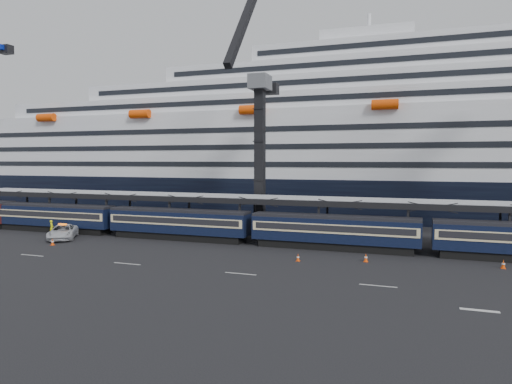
% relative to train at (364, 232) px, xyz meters
% --- Properties ---
extents(ground, '(260.00, 260.00, 0.00)m').
position_rel_train_xyz_m(ground, '(4.65, -10.00, -2.20)').
color(ground, black).
rests_on(ground, ground).
extents(train, '(133.05, 3.00, 4.05)m').
position_rel_train_xyz_m(train, '(0.00, 0.00, 0.00)').
color(train, black).
rests_on(train, ground).
extents(canopy, '(130.00, 6.25, 5.53)m').
position_rel_train_xyz_m(canopy, '(4.65, 4.00, 3.05)').
color(canopy, '#95979C').
rests_on(canopy, ground).
extents(cruise_ship, '(214.09, 28.84, 34.00)m').
position_rel_train_xyz_m(cruise_ship, '(3.57, 35.99, 10.14)').
color(cruise_ship, black).
rests_on(cruise_ship, ground).
extents(crane_dark_near, '(4.50, 17.75, 35.08)m').
position_rel_train_xyz_m(crane_dark_near, '(-15.35, 8.59, 9.73)').
color(crane_dark_near, '#53565B').
rests_on(crane_dark_near, ground).
extents(pickup_truck, '(6.15, 7.26, 1.85)m').
position_rel_train_xyz_m(pickup_truck, '(-37.71, -4.67, -1.28)').
color(pickup_truck, silver).
rests_on(pickup_truck, ground).
extents(worker, '(0.87, 0.85, 2.02)m').
position_rel_train_xyz_m(worker, '(-41.56, -2.50, -1.19)').
color(worker, '#F8FF0D').
rests_on(worker, ground).
extents(traffic_cone_b, '(0.42, 0.42, 0.83)m').
position_rel_train_xyz_m(traffic_cone_b, '(-35.69, -8.60, -1.79)').
color(traffic_cone_b, '#F44707').
rests_on(traffic_cone_b, ground).
extents(traffic_cone_c, '(0.39, 0.39, 0.77)m').
position_rel_train_xyz_m(traffic_cone_c, '(-5.72, -7.28, -1.82)').
color(traffic_cone_c, '#F44707').
rests_on(traffic_cone_c, ground).
extents(traffic_cone_d, '(0.44, 0.44, 0.87)m').
position_rel_train_xyz_m(traffic_cone_d, '(0.80, -5.32, -1.77)').
color(traffic_cone_d, '#F44707').
rests_on(traffic_cone_d, ground).
extents(traffic_cone_e, '(0.43, 0.43, 0.85)m').
position_rel_train_xyz_m(traffic_cone_e, '(13.34, -3.96, -1.78)').
color(traffic_cone_e, '#F44707').
rests_on(traffic_cone_e, ground).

